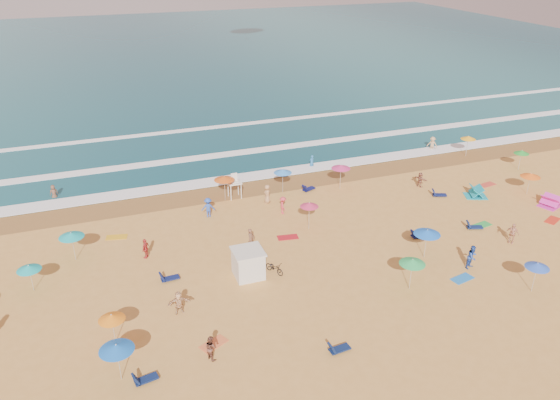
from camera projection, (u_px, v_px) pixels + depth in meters
name	position (u px, v px, depth m)	size (l,w,h in m)	color
ground	(288.00, 251.00, 42.91)	(220.00, 220.00, 0.00)	gold
ocean	(145.00, 55.00, 113.95)	(220.00, 140.00, 0.18)	#0C4756
wet_sand	(243.00, 189.00, 53.48)	(220.00, 220.00, 0.00)	olive
surf_foam	(220.00, 157.00, 60.90)	(200.00, 18.70, 0.05)	white
cabana	(248.00, 264.00, 39.38)	(2.00, 2.00, 2.00)	silver
cabana_roof	(248.00, 251.00, 38.91)	(2.20, 2.20, 0.12)	silver
bicycle	(274.00, 268.00, 39.95)	(0.59, 1.68, 0.88)	black
lifeguard_stand	(235.00, 187.00, 51.30)	(1.20, 1.20, 2.10)	white
beach_umbrellas	(291.00, 225.00, 42.30)	(54.13, 24.97, 0.78)	#3588EF
loungers	(304.00, 263.00, 41.03)	(42.16, 22.61, 0.34)	#0F174E
towels	(313.00, 268.00, 40.75)	(52.75, 21.03, 0.03)	#C11848
popup_tents	(513.00, 195.00, 50.80)	(7.54, 6.23, 1.20)	#DE31B2
beachgoers	(287.00, 218.00, 46.24)	(48.68, 27.23, 2.14)	tan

